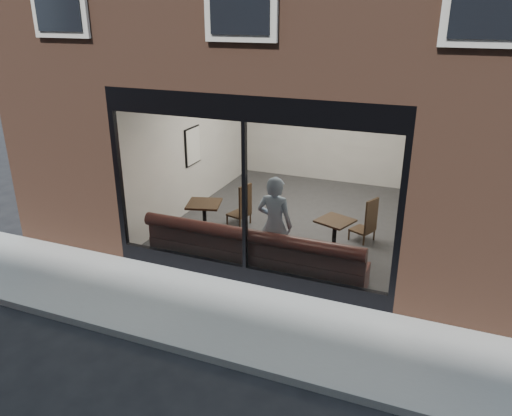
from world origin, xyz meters
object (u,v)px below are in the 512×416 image
at_px(banquette, 254,260).
at_px(cafe_chair_right, 362,230).
at_px(cafe_table_left, 204,204).
at_px(cafe_chair_left, 239,214).
at_px(cafe_table_right, 335,221).
at_px(person, 275,225).

distance_m(banquette, cafe_chair_right, 2.53).
relative_size(cafe_table_left, cafe_chair_left, 1.62).
bearing_deg(cafe_chair_right, cafe_chair_left, 27.85).
bearing_deg(banquette, cafe_chair_left, 121.30).
bearing_deg(cafe_table_right, person, -133.38).
bearing_deg(cafe_table_left, cafe_table_right, 2.93).
bearing_deg(cafe_table_left, cafe_chair_right, 19.02).
bearing_deg(person, cafe_table_left, -21.44).
relative_size(person, cafe_chair_left, 4.42).
height_order(person, cafe_chair_right, person).
bearing_deg(cafe_chair_left, cafe_chair_right, -160.44).
distance_m(cafe_table_left, cafe_table_right, 2.67).
xyz_separation_m(person, cafe_chair_right, (1.22, 1.82, -0.65)).
height_order(banquette, person, person).
bearing_deg(person, cafe_chair_left, -47.19).
xyz_separation_m(person, cafe_table_left, (-1.80, 0.78, -0.15)).
xyz_separation_m(banquette, cafe_table_right, (1.17, 1.10, 0.52)).
bearing_deg(cafe_table_right, cafe_table_left, -177.07).
distance_m(cafe_chair_left, cafe_chair_right, 2.65).
height_order(person, cafe_chair_left, person).
height_order(banquette, cafe_table_right, cafe_table_right).
bearing_deg(person, banquette, 33.42).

